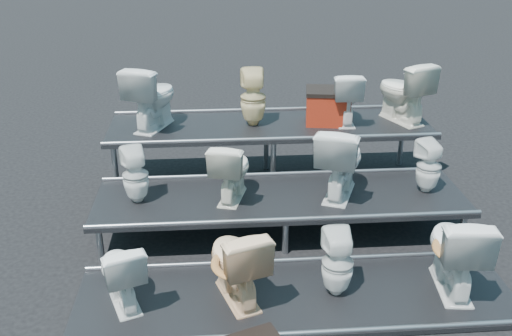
{
  "coord_description": "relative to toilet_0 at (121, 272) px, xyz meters",
  "views": [
    {
      "loc": [
        -0.72,
        -5.76,
        3.44
      ],
      "look_at": [
        -0.27,
        0.1,
        0.77
      ],
      "focal_mm": 40.0,
      "sensor_mm": 36.0,
      "label": 1
    }
  ],
  "objects": [
    {
      "name": "toilet_2",
      "position": [
        2.02,
        0.0,
        -0.01
      ],
      "size": [
        0.31,
        0.32,
        0.67
      ],
      "primitive_type": "imported",
      "rotation": [
        0.0,
        0.0,
        3.17
      ],
      "color": "white",
      "rests_on": "tier_front"
    },
    {
      "name": "red_crate",
      "position": [
        2.4,
        2.6,
        0.66
      ],
      "size": [
        0.63,
        0.53,
        0.41
      ],
      "primitive_type": "cube",
      "rotation": [
        0.0,
        0.0,
        -0.15
      ],
      "color": "#9E2711",
      "rests_on": "tier_back"
    },
    {
      "name": "toilet_3",
      "position": [
        3.15,
        0.0,
        0.09
      ],
      "size": [
        0.57,
        0.89,
        0.86
      ],
      "primitive_type": "imported",
      "rotation": [
        0.0,
        0.0,
        3.03
      ],
      "color": "white",
      "rests_on": "tier_front"
    },
    {
      "name": "toilet_11",
      "position": [
        3.39,
        2.6,
        0.87
      ],
      "size": [
        0.73,
        0.91,
        0.82
      ],
      "primitive_type": "imported",
      "rotation": [
        0.0,
        0.0,
        3.54
      ],
      "color": "silver",
      "rests_on": "tier_back"
    },
    {
      "name": "toilet_1",
      "position": [
        1.07,
        0.0,
        0.06
      ],
      "size": [
        0.67,
        0.89,
        0.8
      ],
      "primitive_type": "imported",
      "rotation": [
        0.0,
        0.0,
        3.46
      ],
      "color": "#ECBE90",
      "rests_on": "tier_front"
    },
    {
      "name": "toilet_4",
      "position": [
        0.02,
        1.3,
        0.38
      ],
      "size": [
        0.36,
        0.37,
        0.63
      ],
      "primitive_type": "imported",
      "rotation": [
        0.0,
        0.0,
        3.47
      ],
      "color": "white",
      "rests_on": "tier_mid"
    },
    {
      "name": "ground",
      "position": [
        1.63,
        1.3,
        -0.4
      ],
      "size": [
        80.0,
        80.0,
        0.0
      ],
      "primitive_type": "plane",
      "color": "black",
      "rests_on": "ground"
    },
    {
      "name": "tier_back",
      "position": [
        1.63,
        2.6,
        0.03
      ],
      "size": [
        4.2,
        1.2,
        0.86
      ],
      "primitive_type": "cube",
      "color": "black",
      "rests_on": "ground"
    },
    {
      "name": "toilet_10",
      "position": [
        2.62,
        2.6,
        0.81
      ],
      "size": [
        0.42,
        0.7,
        0.69
      ],
      "primitive_type": "imported",
      "rotation": [
        0.0,
        0.0,
        3.09
      ],
      "color": "white",
      "rests_on": "tier_back"
    },
    {
      "name": "toilet_9",
      "position": [
        1.41,
        2.6,
        0.83
      ],
      "size": [
        0.34,
        0.35,
        0.74
      ],
      "primitive_type": "imported",
      "rotation": [
        0.0,
        0.0,
        3.17
      ],
      "color": "beige",
      "rests_on": "tier_back"
    },
    {
      "name": "tier_front",
      "position": [
        1.63,
        0.0,
        -0.37
      ],
      "size": [
        4.2,
        1.2,
        0.06
      ],
      "primitive_type": "cube",
      "color": "black",
      "rests_on": "ground"
    },
    {
      "name": "tier_mid",
      "position": [
        1.63,
        1.3,
        -0.17
      ],
      "size": [
        4.2,
        1.2,
        0.46
      ],
      "primitive_type": "cube",
      "color": "black",
      "rests_on": "ground"
    },
    {
      "name": "toilet_6",
      "position": [
        2.3,
        1.3,
        0.48
      ],
      "size": [
        0.76,
        0.95,
        0.85
      ],
      "primitive_type": "imported",
      "rotation": [
        0.0,
        0.0,
        2.75
      ],
      "color": "white",
      "rests_on": "tier_mid"
    },
    {
      "name": "toilet_0",
      "position": [
        0.0,
        0.0,
        0.0
      ],
      "size": [
        0.59,
        0.76,
        0.68
      ],
      "primitive_type": "imported",
      "rotation": [
        0.0,
        0.0,
        3.5
      ],
      "color": "white",
      "rests_on": "tier_front"
    },
    {
      "name": "toilet_5",
      "position": [
        1.07,
        1.3,
        0.41
      ],
      "size": [
        0.56,
        0.76,
        0.69
      ],
      "primitive_type": "imported",
      "rotation": [
        0.0,
        0.0,
        2.86
      ],
      "color": "silver",
      "rests_on": "tier_mid"
    },
    {
      "name": "toilet_8",
      "position": [
        0.12,
        2.6,
        0.87
      ],
      "size": [
        0.75,
        0.93,
        0.83
      ],
      "primitive_type": "imported",
      "rotation": [
        0.0,
        0.0,
        2.74
      ],
      "color": "white",
      "rests_on": "tier_back"
    },
    {
      "name": "toilet_7",
      "position": [
        3.33,
        1.3,
        0.37
      ],
      "size": [
        0.35,
        0.35,
        0.62
      ],
      "primitive_type": "imported",
      "rotation": [
        0.0,
        0.0,
        3.43
      ],
      "color": "white",
      "rests_on": "tier_mid"
    }
  ]
}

